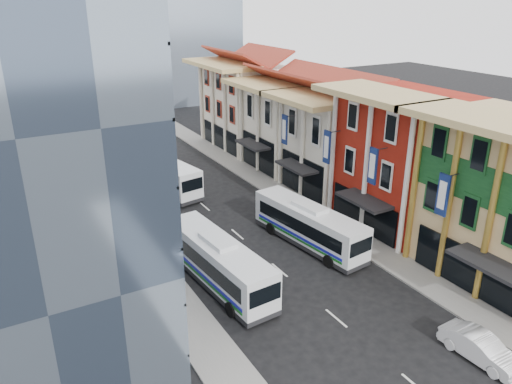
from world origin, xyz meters
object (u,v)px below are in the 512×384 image
bus_right (309,225)px  sedan_right (481,348)px  bus_left_near (218,261)px  bus_left_far (162,173)px

bus_right → sedan_right: 16.62m
sedan_right → bus_left_near: bearing=119.6°
bus_left_near → bus_right: bearing=6.7°
bus_right → sedan_right: bearing=-95.7°
bus_right → sedan_right: (0.43, -16.58, -1.05)m
sedan_right → bus_right: bearing=87.8°
bus_left_near → bus_right: size_ratio=1.02×
bus_left_near → sedan_right: bearing=-61.3°
bus_left_near → sedan_right: (9.68, -14.73, -1.10)m
bus_left_near → bus_left_far: bearing=77.1°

